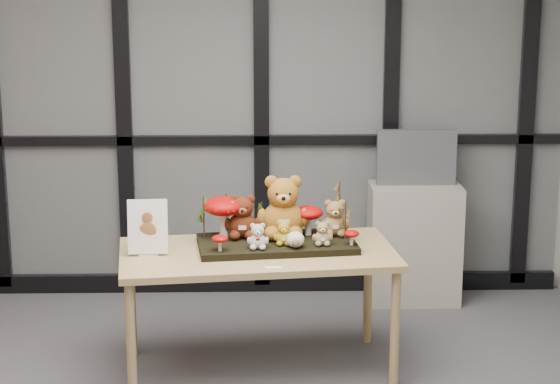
{
  "coord_description": "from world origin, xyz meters",
  "views": [
    {
      "loc": [
        0.42,
        -4.1,
        2.33
      ],
      "look_at": [
        0.54,
        1.1,
        1.03
      ],
      "focal_mm": 65.0,
      "sensor_mm": 36.0,
      "label": 1
    }
  ],
  "objects_px": {
    "mushroom_back_left": "(224,215)",
    "mushroom_front_right": "(352,237)",
    "mushroom_front_left": "(220,242)",
    "monitor": "(416,157)",
    "bear_brown_medium": "(242,214)",
    "plush_cream_hedgehog": "(295,239)",
    "bear_tan_back": "(335,216)",
    "display_table": "(258,263)",
    "bear_beige_small": "(323,232)",
    "bear_white_bow": "(258,234)",
    "diorama_tray": "(277,244)",
    "mushroom_back_right": "(308,219)",
    "sign_holder": "(148,229)",
    "cabinet": "(414,243)",
    "bear_pooh_yellow": "(283,203)",
    "bear_small_yellow": "(284,232)"
  },
  "relations": [
    {
      "from": "cabinet",
      "to": "monitor",
      "type": "height_order",
      "value": "monitor"
    },
    {
      "from": "bear_small_yellow",
      "to": "mushroom_back_left",
      "type": "relative_size",
      "value": 0.57
    },
    {
      "from": "bear_tan_back",
      "to": "plush_cream_hedgehog",
      "type": "height_order",
      "value": "bear_tan_back"
    },
    {
      "from": "mushroom_front_left",
      "to": "monitor",
      "type": "relative_size",
      "value": 0.19
    },
    {
      "from": "mushroom_back_left",
      "to": "mushroom_front_right",
      "type": "bearing_deg",
      "value": -14.06
    },
    {
      "from": "plush_cream_hedgehog",
      "to": "sign_holder",
      "type": "distance_m",
      "value": 0.79
    },
    {
      "from": "mushroom_front_left",
      "to": "bear_white_bow",
      "type": "bearing_deg",
      "value": 11.78
    },
    {
      "from": "diorama_tray",
      "to": "monitor",
      "type": "bearing_deg",
      "value": 42.28
    },
    {
      "from": "bear_beige_small",
      "to": "monitor",
      "type": "relative_size",
      "value": 0.29
    },
    {
      "from": "bear_tan_back",
      "to": "plush_cream_hedgehog",
      "type": "relative_size",
      "value": 2.32
    },
    {
      "from": "mushroom_front_left",
      "to": "mushroom_front_right",
      "type": "xyz_separation_m",
      "value": [
        0.71,
        0.09,
        -0.0
      ]
    },
    {
      "from": "display_table",
      "to": "mushroom_front_left",
      "type": "xyz_separation_m",
      "value": [
        -0.2,
        -0.11,
        0.15
      ]
    },
    {
      "from": "bear_beige_small",
      "to": "cabinet",
      "type": "xyz_separation_m",
      "value": [
        0.68,
        1.13,
        -0.41
      ]
    },
    {
      "from": "bear_white_bow",
      "to": "monitor",
      "type": "distance_m",
      "value": 1.59
    },
    {
      "from": "plush_cream_hedgehog",
      "to": "mushroom_back_left",
      "type": "xyz_separation_m",
      "value": [
        -0.39,
        0.21,
        0.08
      ]
    },
    {
      "from": "bear_tan_back",
      "to": "display_table",
      "type": "bearing_deg",
      "value": -164.37
    },
    {
      "from": "display_table",
      "to": "mushroom_back_right",
      "type": "relative_size",
      "value": 8.59
    },
    {
      "from": "bear_pooh_yellow",
      "to": "sign_holder",
      "type": "relative_size",
      "value": 1.26
    },
    {
      "from": "mushroom_back_left",
      "to": "sign_holder",
      "type": "bearing_deg",
      "value": -152.99
    },
    {
      "from": "bear_white_bow",
      "to": "diorama_tray",
      "type": "bearing_deg",
      "value": 46.41
    },
    {
      "from": "display_table",
      "to": "mushroom_back_left",
      "type": "height_order",
      "value": "mushroom_back_left"
    },
    {
      "from": "monitor",
      "to": "mushroom_back_left",
      "type": "bearing_deg",
      "value": -141.04
    },
    {
      "from": "bear_pooh_yellow",
      "to": "sign_holder",
      "type": "bearing_deg",
      "value": -170.41
    },
    {
      "from": "mushroom_back_left",
      "to": "sign_holder",
      "type": "relative_size",
      "value": 0.84
    },
    {
      "from": "plush_cream_hedgehog",
      "to": "sign_holder",
      "type": "height_order",
      "value": "sign_holder"
    },
    {
      "from": "diorama_tray",
      "to": "bear_beige_small",
      "type": "bearing_deg",
      "value": -24.6
    },
    {
      "from": "mushroom_back_right",
      "to": "cabinet",
      "type": "relative_size",
      "value": 0.23
    },
    {
      "from": "bear_beige_small",
      "to": "diorama_tray",
      "type": "bearing_deg",
      "value": 155.4
    },
    {
      "from": "mushroom_front_left",
      "to": "sign_holder",
      "type": "relative_size",
      "value": 0.32
    },
    {
      "from": "mushroom_back_left",
      "to": "bear_pooh_yellow",
      "type": "bearing_deg",
      "value": 1.66
    },
    {
      "from": "diorama_tray",
      "to": "mushroom_back_right",
      "type": "bearing_deg",
      "value": 25.94
    },
    {
      "from": "diorama_tray",
      "to": "bear_tan_back",
      "type": "xyz_separation_m",
      "value": [
        0.33,
        0.11,
        0.13
      ]
    },
    {
      "from": "monitor",
      "to": "bear_pooh_yellow",
      "type": "bearing_deg",
      "value": -132.37
    },
    {
      "from": "diorama_tray",
      "to": "bear_pooh_yellow",
      "type": "relative_size",
      "value": 2.25
    },
    {
      "from": "bear_white_bow",
      "to": "mushroom_front_right",
      "type": "height_order",
      "value": "bear_white_bow"
    },
    {
      "from": "diorama_tray",
      "to": "cabinet",
      "type": "relative_size",
      "value": 1.08
    },
    {
      "from": "bear_small_yellow",
      "to": "bear_brown_medium",
      "type": "bearing_deg",
      "value": 139.67
    },
    {
      "from": "bear_brown_medium",
      "to": "plush_cream_hedgehog",
      "type": "bearing_deg",
      "value": -41.97
    },
    {
      "from": "bear_tan_back",
      "to": "bear_white_bow",
      "type": "xyz_separation_m",
      "value": [
        -0.43,
        -0.25,
        -0.03
      ]
    },
    {
      "from": "bear_white_bow",
      "to": "mushroom_back_right",
      "type": "distance_m",
      "value": 0.38
    },
    {
      "from": "bear_small_yellow",
      "to": "sign_holder",
      "type": "distance_m",
      "value": 0.73
    },
    {
      "from": "display_table",
      "to": "bear_tan_back",
      "type": "relative_size",
      "value": 7.0
    },
    {
      "from": "diorama_tray",
      "to": "bear_tan_back",
      "type": "distance_m",
      "value": 0.37
    },
    {
      "from": "plush_cream_hedgehog",
      "to": "cabinet",
      "type": "distance_m",
      "value": 1.48
    },
    {
      "from": "bear_beige_small",
      "to": "mushroom_front_right",
      "type": "distance_m",
      "value": 0.16
    },
    {
      "from": "bear_pooh_yellow",
      "to": "bear_brown_medium",
      "type": "xyz_separation_m",
      "value": [
        -0.22,
        -0.01,
        -0.06
      ]
    },
    {
      "from": "bear_brown_medium",
      "to": "bear_small_yellow",
      "type": "bearing_deg",
      "value": -40.33
    },
    {
      "from": "bear_tan_back",
      "to": "bear_small_yellow",
      "type": "height_order",
      "value": "bear_tan_back"
    },
    {
      "from": "bear_small_yellow",
      "to": "sign_holder",
      "type": "bearing_deg",
      "value": 177.18
    },
    {
      "from": "mushroom_back_right",
      "to": "cabinet",
      "type": "bearing_deg",
      "value": 51.31
    }
  ]
}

